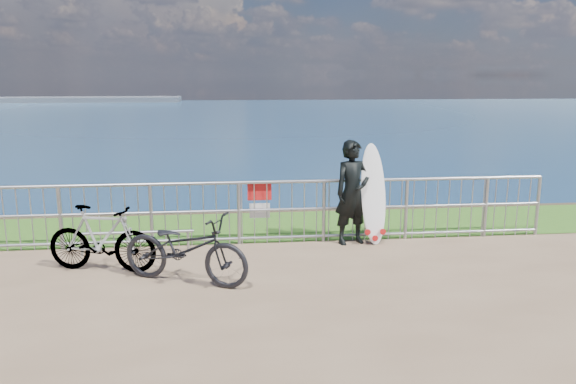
{
  "coord_description": "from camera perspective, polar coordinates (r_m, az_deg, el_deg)",
  "views": [
    {
      "loc": [
        -0.66,
        -7.93,
        2.92
      ],
      "look_at": [
        0.32,
        1.2,
        1.0
      ],
      "focal_mm": 35.0,
      "sensor_mm": 36.0,
      "label": 1
    }
  ],
  "objects": [
    {
      "name": "grass_strip",
      "position": [
        11.04,
        -2.48,
        -3.49
      ],
      "size": [
        120.0,
        120.0,
        0.0
      ],
      "primitive_type": "plane",
      "color": "#2F641B",
      "rests_on": "ground"
    },
    {
      "name": "bike_rack",
      "position": [
        9.62,
        -15.29,
        -4.24
      ],
      "size": [
        1.93,
        0.05,
        0.4
      ],
      "color": "#979AA0",
      "rests_on": "ground"
    },
    {
      "name": "bicycle_near",
      "position": [
        8.12,
        -10.39,
        -5.65
      ],
      "size": [
        2.05,
        1.43,
        1.02
      ],
      "primitive_type": "imported",
      "rotation": [
        0.0,
        0.0,
        1.14
      ],
      "color": "black",
      "rests_on": "ground"
    },
    {
      "name": "bicycle_far",
      "position": [
        8.9,
        -18.41,
        -4.51
      ],
      "size": [
        1.77,
        0.89,
        1.02
      ],
      "primitive_type": "imported",
      "rotation": [
        0.0,
        0.0,
        1.32
      ],
      "color": "black",
      "rests_on": "ground"
    },
    {
      "name": "surfboard",
      "position": [
        9.92,
        8.67,
        -0.59
      ],
      "size": [
        0.52,
        0.48,
        1.77
      ],
      "color": "white",
      "rests_on": "ground"
    },
    {
      "name": "seascape",
      "position": [
        161.43,
        -21.86,
        8.49
      ],
      "size": [
        260.0,
        260.0,
        5.0
      ],
      "color": "brown",
      "rests_on": "ground"
    },
    {
      "name": "surfer",
      "position": [
        9.83,
        6.57,
        -0.05
      ],
      "size": [
        0.76,
        0.6,
        1.83
      ],
      "primitive_type": "imported",
      "rotation": [
        0.0,
        0.0,
        0.28
      ],
      "color": "black",
      "rests_on": "ground"
    },
    {
      "name": "railing",
      "position": [
        9.84,
        -2.0,
        -1.96
      ],
      "size": [
        10.06,
        0.1,
        1.13
      ],
      "color": "#979AA0",
      "rests_on": "ground"
    }
  ]
}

